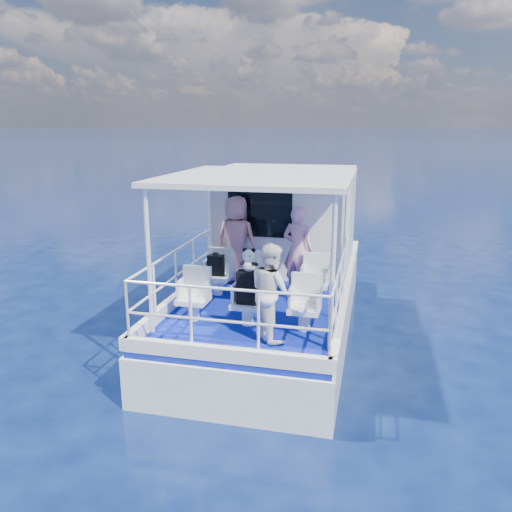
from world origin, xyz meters
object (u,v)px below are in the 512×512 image
(passenger_port_fwd, at_px, (236,240))
(panda, at_px, (249,260))
(passenger_stbd_aft, at_px, (271,292))
(backpack_center, at_px, (249,287))

(passenger_port_fwd, distance_m, panda, 2.34)
(passenger_stbd_aft, bearing_deg, passenger_port_fwd, -12.57)
(backpack_center, xyz_separation_m, panda, (0.01, 0.01, 0.44))
(passenger_stbd_aft, bearing_deg, panda, 10.97)
(backpack_center, height_order, panda, panda)
(passenger_port_fwd, height_order, panda, passenger_port_fwd)
(passenger_stbd_aft, xyz_separation_m, backpack_center, (-0.43, 0.35, -0.08))
(passenger_port_fwd, distance_m, passenger_stbd_aft, 2.84)
(panda, bearing_deg, passenger_stbd_aft, -40.65)
(panda, bearing_deg, backpack_center, -110.52)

